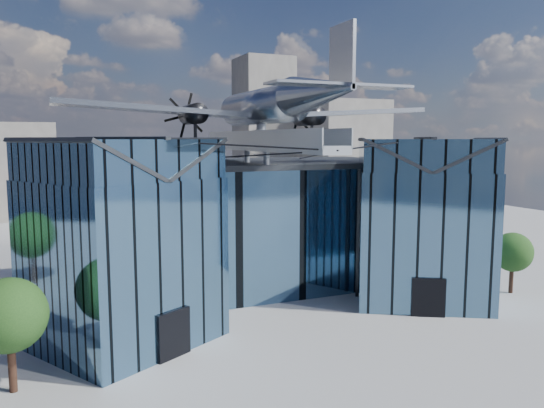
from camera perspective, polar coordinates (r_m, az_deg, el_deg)
name	(u,v)px	position (r m, az deg, el deg)	size (l,w,h in m)	color
ground_plane	(283,312)	(36.72, 1.24, -11.58)	(120.00, 120.00, 0.00)	gray
museum	(253,220)	(40.65, -2.10, -1.71)	(32.88, 24.50, 17.60)	#466C8E
bg_towers	(158,150)	(83.74, -12.15, 5.72)	(77.00, 24.50, 26.00)	slate
tree_plaza_w	(9,316)	(27.60, -26.44, -10.71)	(3.83, 3.83, 5.42)	black
tree_plaza_e	(513,252)	(44.29, 24.47, -4.75)	(3.30, 3.30, 4.67)	black
tree_side_e	(442,223)	(55.49, 17.84, -1.95)	(4.23, 4.23, 4.98)	black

